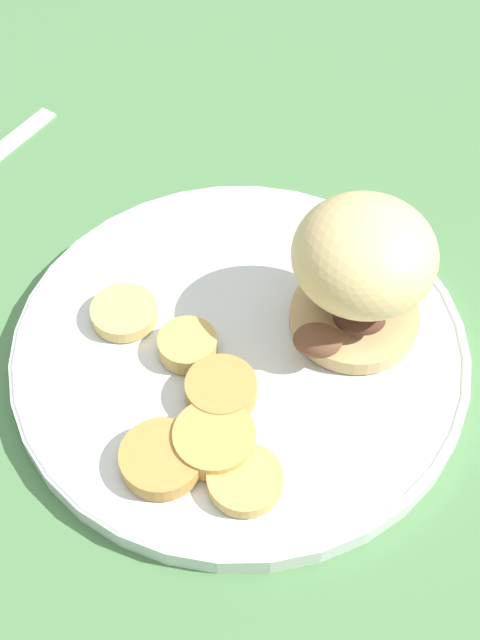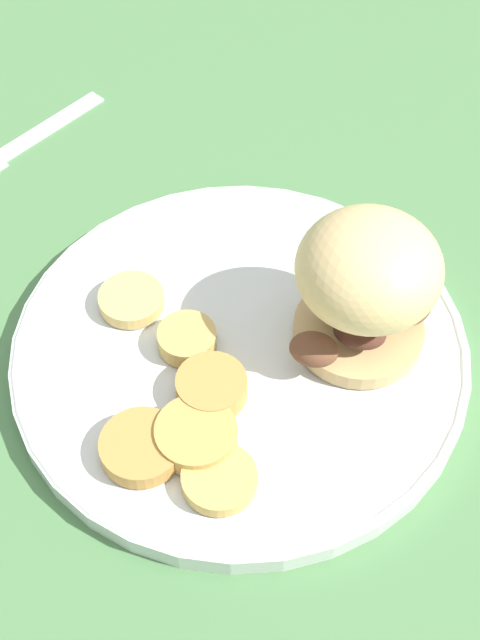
# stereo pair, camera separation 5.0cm
# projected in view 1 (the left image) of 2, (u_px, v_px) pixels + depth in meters

# --- Properties ---
(ground_plane) EXTENTS (4.00, 4.00, 0.00)m
(ground_plane) POSITION_uv_depth(u_px,v_px,m) (240.00, 358.00, 0.59)
(ground_plane) COLOR #4C7A47
(dinner_plate) EXTENTS (0.30, 0.30, 0.02)m
(dinner_plate) POSITION_uv_depth(u_px,v_px,m) (240.00, 350.00, 0.58)
(dinner_plate) COLOR silver
(dinner_plate) RESTS_ON ground_plane
(sandwich) EXTENTS (0.10, 0.09, 0.10)m
(sandwich) POSITION_uv_depth(u_px,v_px,m) (363.00, 269.00, 0.55)
(sandwich) COLOR tan
(sandwich) RESTS_ON dinner_plate
(potato_round_0) EXTENTS (0.04, 0.04, 0.01)m
(potato_round_0) POSITION_uv_depth(u_px,v_px,m) (227.00, 391.00, 0.55)
(potato_round_0) COLOR #BC8942
(potato_round_0) RESTS_ON dinner_plate
(potato_round_1) EXTENTS (0.04, 0.04, 0.01)m
(potato_round_1) POSITION_uv_depth(u_px,v_px,m) (245.00, 480.00, 0.51)
(potato_round_1) COLOR tan
(potato_round_1) RESTS_ON dinner_plate
(potato_round_2) EXTENTS (0.04, 0.04, 0.01)m
(potato_round_2) POSITION_uv_depth(u_px,v_px,m) (187.00, 345.00, 0.57)
(potato_round_2) COLOR tan
(potato_round_2) RESTS_ON dinner_plate
(potato_round_3) EXTENTS (0.04, 0.04, 0.01)m
(potato_round_3) POSITION_uv_depth(u_px,v_px,m) (123.00, 315.00, 0.59)
(potato_round_3) COLOR #DBB766
(potato_round_3) RESTS_ON dinner_plate
(potato_round_4) EXTENTS (0.05, 0.05, 0.01)m
(potato_round_4) POSITION_uv_depth(u_px,v_px,m) (214.00, 439.00, 0.53)
(potato_round_4) COLOR tan
(potato_round_4) RESTS_ON dinner_plate
(potato_round_5) EXTENTS (0.05, 0.05, 0.01)m
(potato_round_5) POSITION_uv_depth(u_px,v_px,m) (161.00, 459.00, 0.52)
(potato_round_5) COLOR #BC8942
(potato_round_5) RESTS_ON dinner_plate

